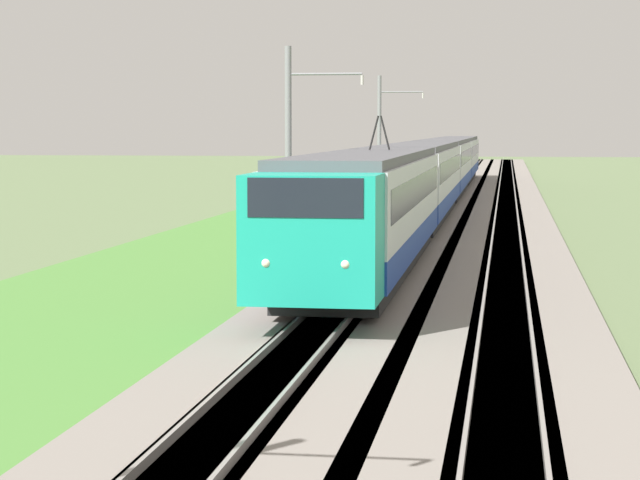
% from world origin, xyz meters
% --- Properties ---
extents(ballast_main, '(240.00, 4.40, 0.30)m').
position_xyz_m(ballast_main, '(50.00, 0.00, 0.15)').
color(ballast_main, gray).
rests_on(ballast_main, ground).
extents(ballast_adjacent, '(240.00, 4.40, 0.30)m').
position_xyz_m(ballast_adjacent, '(50.00, -3.99, 0.15)').
color(ballast_adjacent, gray).
rests_on(ballast_adjacent, ground).
extents(track_main, '(240.00, 1.57, 0.45)m').
position_xyz_m(track_main, '(50.00, 0.00, 0.16)').
color(track_main, '#4C4238').
rests_on(track_main, ground).
extents(track_adjacent, '(240.00, 1.57, 0.45)m').
position_xyz_m(track_adjacent, '(50.00, -3.99, 0.16)').
color(track_adjacent, '#4C4238').
rests_on(track_adjacent, ground).
extents(grass_verge, '(240.00, 9.64, 0.12)m').
position_xyz_m(grass_verge, '(50.00, 5.94, 0.06)').
color(grass_verge, '#4C8438').
rests_on(grass_verge, ground).
extents(passenger_train, '(87.63, 2.95, 5.00)m').
position_xyz_m(passenger_train, '(64.00, 0.00, 2.33)').
color(passenger_train, '#19A88E').
rests_on(passenger_train, ground).
extents(catenary_mast_mid, '(0.22, 2.56, 7.23)m').
position_xyz_m(catenary_mast_mid, '(35.27, 2.96, 3.75)').
color(catenary_mast_mid, slate).
rests_on(catenary_mast_mid, ground).
extents(catenary_mast_far, '(0.22, 2.56, 7.49)m').
position_xyz_m(catenary_mast_far, '(64.32, 2.97, 3.88)').
color(catenary_mast_far, slate).
rests_on(catenary_mast_far, ground).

